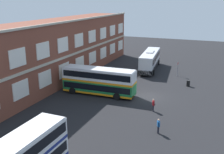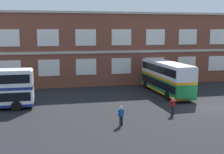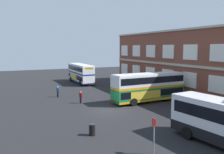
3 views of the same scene
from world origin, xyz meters
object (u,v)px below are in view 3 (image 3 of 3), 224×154
at_px(double_decker_middle, 149,87).
at_px(waiting_passenger, 81,97).
at_px(bus_stand_flag, 154,133).
at_px(second_passenger, 58,91).
at_px(station_litter_bin, 92,130).
at_px(double_decker_near, 81,73).

relative_size(double_decker_middle, waiting_passenger, 6.52).
distance_m(double_decker_middle, bus_stand_flag, 17.38).
distance_m(double_decker_middle, waiting_passenger, 9.73).
height_order(waiting_passenger, second_passenger, same).
relative_size(double_decker_middle, bus_stand_flag, 4.10).
bearing_deg(station_litter_bin, second_passenger, 176.91).
bearing_deg(double_decker_near, second_passenger, -31.30).
relative_size(double_decker_near, double_decker_middle, 0.99).
bearing_deg(bus_stand_flag, second_passenger, -175.82).
bearing_deg(double_decker_middle, second_passenger, -128.09).
distance_m(waiting_passenger, second_passenger, 5.90).
bearing_deg(waiting_passenger, bus_stand_flag, -0.74).
xyz_separation_m(double_decker_middle, waiting_passenger, (-3.11, -9.14, -1.22)).
bearing_deg(double_decker_middle, station_litter_bin, -52.86).
distance_m(double_decker_near, second_passenger, 15.32).
bearing_deg(station_litter_bin, double_decker_near, 163.91).
relative_size(second_passenger, station_litter_bin, 1.65).
xyz_separation_m(double_decker_middle, bus_stand_flag, (14.63, -9.37, -0.51)).
bearing_deg(double_decker_near, station_litter_bin, -16.09).
bearing_deg(bus_stand_flag, waiting_passenger, 179.26).
bearing_deg(second_passenger, waiting_passenger, 19.13).
xyz_separation_m(double_decker_near, double_decker_middle, (21.73, 3.14, 0.00)).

